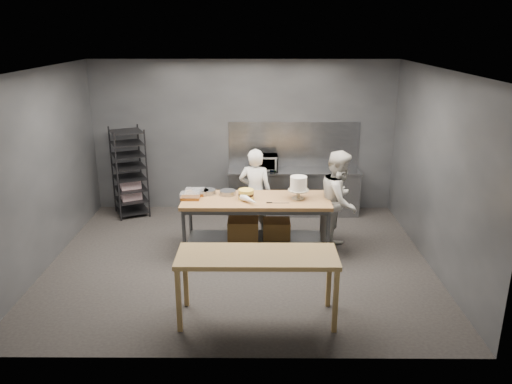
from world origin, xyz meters
TOP-DOWN VIEW (x-y plane):
  - ground at (0.00, 0.00)m, footprint 6.00×6.00m
  - back_wall at (0.00, 2.50)m, footprint 6.00×0.04m
  - work_table at (0.27, 0.39)m, footprint 2.40×0.90m
  - near_counter at (0.29, -1.67)m, footprint 2.00×0.70m
  - back_counter at (1.00, 2.18)m, footprint 2.60×0.60m
  - splashback_panel at (1.00, 2.48)m, footprint 2.60×0.02m
  - speed_rack at (-2.23, 2.10)m, footprint 0.82×0.84m
  - chef_behind at (0.24, 1.05)m, footprint 0.65×0.49m
  - chef_right at (1.63, 0.48)m, footprint 0.91×1.01m
  - microwave at (0.40, 2.18)m, footprint 0.54×0.37m
  - frosted_cake_stand at (0.94, 0.38)m, footprint 0.34×0.34m
  - layer_cake at (0.10, 0.37)m, footprint 0.25×0.25m
  - cake_pans at (-0.47, 0.60)m, footprint 0.73×0.31m
  - piping_bag at (0.16, 0.15)m, footprint 0.32×0.38m
  - offset_spatula at (0.56, 0.17)m, footprint 0.36×0.02m
  - pastry_clamshells at (-0.78, 0.45)m, footprint 0.36×0.41m

SIDE VIEW (x-z plane):
  - ground at x=0.00m, z-range 0.00..0.00m
  - back_counter at x=1.00m, z-range 0.00..0.90m
  - work_table at x=0.27m, z-range 0.11..1.03m
  - chef_behind at x=0.24m, z-range 0.00..1.60m
  - near_counter at x=0.29m, z-range 0.36..1.26m
  - chef_right at x=1.63m, z-range 0.00..1.69m
  - speed_rack at x=-2.23m, z-range -0.02..1.73m
  - offset_spatula at x=0.56m, z-range 0.92..0.93m
  - cake_pans at x=-0.47m, z-range 0.92..0.99m
  - pastry_clamshells at x=-0.78m, z-range 0.92..1.03m
  - piping_bag at x=0.16m, z-range 0.92..1.04m
  - layer_cake at x=0.10m, z-range 0.92..1.08m
  - microwave at x=0.40m, z-range 0.90..1.20m
  - frosted_cake_stand at x=0.94m, z-range 0.97..1.35m
  - splashback_panel at x=1.00m, z-range 0.90..1.80m
  - back_wall at x=0.00m, z-range 0.00..3.00m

